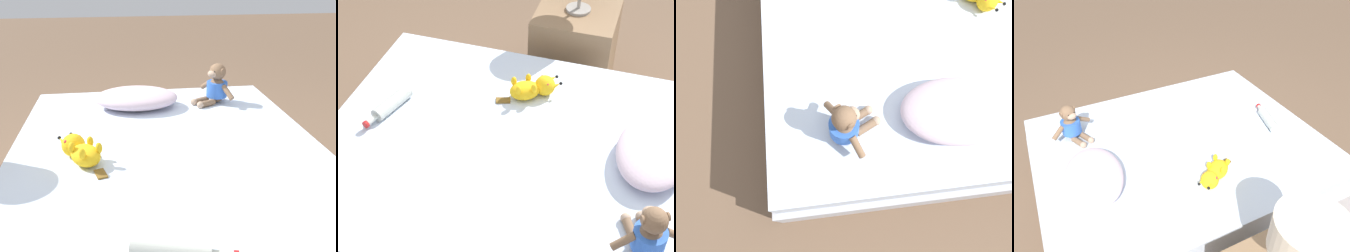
# 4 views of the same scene
# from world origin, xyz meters

# --- Properties ---
(ground_plane) EXTENTS (16.00, 16.00, 0.00)m
(ground_plane) POSITION_xyz_m (0.00, 0.00, 0.00)
(ground_plane) COLOR brown
(bed) EXTENTS (1.45, 1.82, 0.41)m
(bed) POSITION_xyz_m (0.00, 0.00, 0.20)
(bed) COLOR #B2B2B7
(bed) RESTS_ON ground_plane
(pillow) EXTENTS (0.50, 0.35, 0.11)m
(pillow) POSITION_xyz_m (-0.11, 0.57, 0.46)
(pillow) COLOR silver
(pillow) RESTS_ON bed
(plush_monkey) EXTENTS (0.25, 0.27, 0.24)m
(plush_monkey) POSITION_xyz_m (0.36, 0.60, 0.50)
(plush_monkey) COLOR brown
(plush_monkey) RESTS_ON bed
(plush_yellow_creature) EXTENTS (0.22, 0.30, 0.10)m
(plush_yellow_creature) POSITION_xyz_m (-0.38, -0.03, 0.45)
(plush_yellow_creature) COLOR yellow
(plush_yellow_creature) RESTS_ON bed
(glass_bottle) EXTENTS (0.30, 0.13, 0.06)m
(glass_bottle) POSITION_xyz_m (-0.08, -0.64, 0.44)
(glass_bottle) COLOR #B7BCB2
(glass_bottle) RESTS_ON bed
(bedside_lamp) EXTENTS (0.25, 0.25, 0.37)m
(bedside_lamp) POSITION_xyz_m (-1.05, 0.05, 0.80)
(bedside_lamp) COLOR gray
(bedside_lamp) RESTS_ON nightstand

